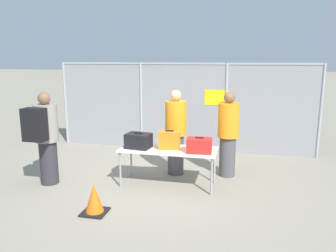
{
  "coord_description": "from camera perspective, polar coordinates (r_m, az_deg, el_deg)",
  "views": [
    {
      "loc": [
        1.56,
        -5.74,
        2.43
      ],
      "look_at": [
        0.06,
        0.78,
        1.05
      ],
      "focal_mm": 35.0,
      "sensor_mm": 36.0,
      "label": 1
    }
  ],
  "objects": [
    {
      "name": "security_worker_near",
      "position": [
        6.87,
        1.37,
        -0.94
      ],
      "size": [
        0.45,
        0.45,
        1.8
      ],
      "rotation": [
        0.0,
        0.0,
        3.49
      ],
      "color": "#4C4C51",
      "rests_on": "ground_plane"
    },
    {
      "name": "fence_section",
      "position": [
        8.69,
        2.53,
        3.64
      ],
      "size": [
        6.9,
        0.07,
        2.33
      ],
      "color": "#9EA0A5",
      "rests_on": "ground_plane"
    },
    {
      "name": "traveler_hooded",
      "position": [
        6.69,
        -20.67,
        -1.49
      ],
      "size": [
        0.45,
        0.69,
        1.81
      ],
      "rotation": [
        0.0,
        0.0,
        0.15
      ],
      "color": "#2D2D33",
      "rests_on": "ground_plane"
    },
    {
      "name": "suitcase_black",
      "position": [
        6.37,
        -5.15,
        -2.58
      ],
      "size": [
        0.5,
        0.4,
        0.31
      ],
      "color": "black",
      "rests_on": "inspection_table"
    },
    {
      "name": "suitcase_red",
      "position": [
        6.07,
        5.48,
        -3.38
      ],
      "size": [
        0.48,
        0.34,
        0.29
      ],
      "color": "red",
      "rests_on": "inspection_table"
    },
    {
      "name": "inspection_table",
      "position": [
        6.32,
        0.05,
        -4.49
      ],
      "size": [
        1.86,
        0.76,
        0.73
      ],
      "color": "silver",
      "rests_on": "ground_plane"
    },
    {
      "name": "utility_trailer",
      "position": [
        10.55,
        12.75,
        0.25
      ],
      "size": [
        4.26,
        2.05,
        0.66
      ],
      "color": "#4C6B47",
      "rests_on": "ground_plane"
    },
    {
      "name": "traffic_cone",
      "position": [
        5.47,
        -12.71,
        -12.45
      ],
      "size": [
        0.39,
        0.39,
        0.49
      ],
      "color": "black",
      "rests_on": "ground_plane"
    },
    {
      "name": "suitcase_orange",
      "position": [
        6.29,
        0.25,
        -2.46
      ],
      "size": [
        0.44,
        0.31,
        0.36
      ],
      "color": "orange",
      "rests_on": "inspection_table"
    },
    {
      "name": "ground_plane",
      "position": [
        6.42,
        -2.12,
        -10.58
      ],
      "size": [
        120.0,
        120.0,
        0.0
      ],
      "primitive_type": "plane",
      "color": "gray"
    },
    {
      "name": "security_worker_far",
      "position": [
        6.87,
        10.43,
        -1.27
      ],
      "size": [
        0.44,
        0.44,
        1.77
      ],
      "rotation": [
        0.0,
        0.0,
        3.09
      ],
      "color": "#4C4C51",
      "rests_on": "ground_plane"
    }
  ]
}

